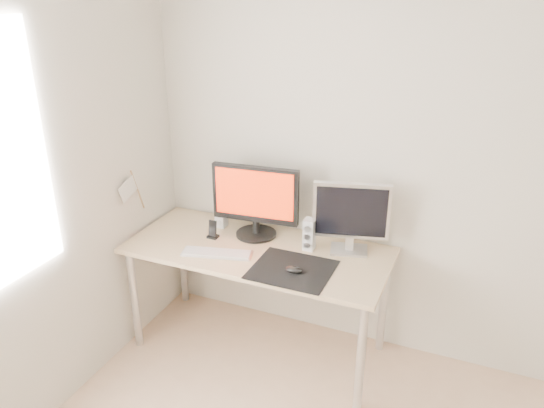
% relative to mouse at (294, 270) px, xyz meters
% --- Properties ---
extents(wall_back, '(3.50, 0.00, 3.50)m').
position_rel_mouse_xyz_m(wall_back, '(0.62, 0.56, 0.50)').
color(wall_back, silver).
rests_on(wall_back, ground).
extents(mousepad, '(0.45, 0.40, 0.00)m').
position_rel_mouse_xyz_m(mousepad, '(-0.02, 0.03, -0.02)').
color(mousepad, black).
rests_on(mousepad, desk).
extents(mouse, '(0.10, 0.06, 0.04)m').
position_rel_mouse_xyz_m(mouse, '(0.00, 0.00, 0.00)').
color(mouse, black).
rests_on(mouse, mousepad).
extents(desk, '(1.60, 0.70, 0.73)m').
position_rel_mouse_xyz_m(desk, '(-0.31, 0.19, -0.10)').
color(desk, '#D1B587').
rests_on(desk, ground).
extents(main_monitor, '(0.55, 0.28, 0.47)m').
position_rel_mouse_xyz_m(main_monitor, '(-0.39, 0.34, 0.23)').
color(main_monitor, black).
rests_on(main_monitor, desk).
extents(second_monitor, '(0.45, 0.21, 0.43)m').
position_rel_mouse_xyz_m(second_monitor, '(0.21, 0.37, 0.22)').
color(second_monitor, silver).
rests_on(second_monitor, desk).
extents(speaker_left, '(0.06, 0.08, 0.20)m').
position_rel_mouse_xyz_m(speaker_left, '(-0.66, 0.38, 0.08)').
color(speaker_left, white).
rests_on(speaker_left, desk).
extents(speaker_right, '(0.06, 0.08, 0.20)m').
position_rel_mouse_xyz_m(speaker_right, '(-0.02, 0.30, 0.08)').
color(speaker_right, white).
rests_on(speaker_right, desk).
extents(keyboard, '(0.44, 0.22, 0.02)m').
position_rel_mouse_xyz_m(keyboard, '(-0.50, 0.03, -0.01)').
color(keyboard, silver).
rests_on(keyboard, desk).
extents(phone_dock, '(0.07, 0.06, 0.12)m').
position_rel_mouse_xyz_m(phone_dock, '(-0.63, 0.21, 0.01)').
color(phone_dock, black).
rests_on(phone_dock, desk).
extents(pennant, '(0.01, 0.23, 0.29)m').
position_rel_mouse_xyz_m(pennant, '(-1.10, 0.05, 0.30)').
color(pennant, '#A57F54').
rests_on(pennant, wall_left).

